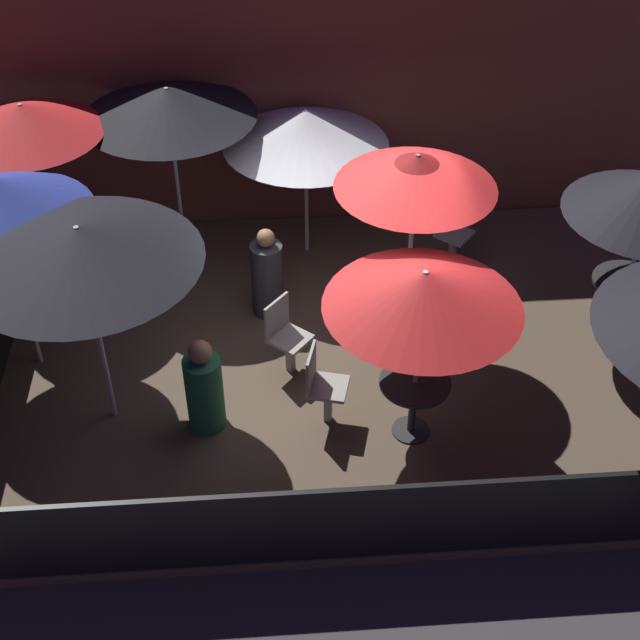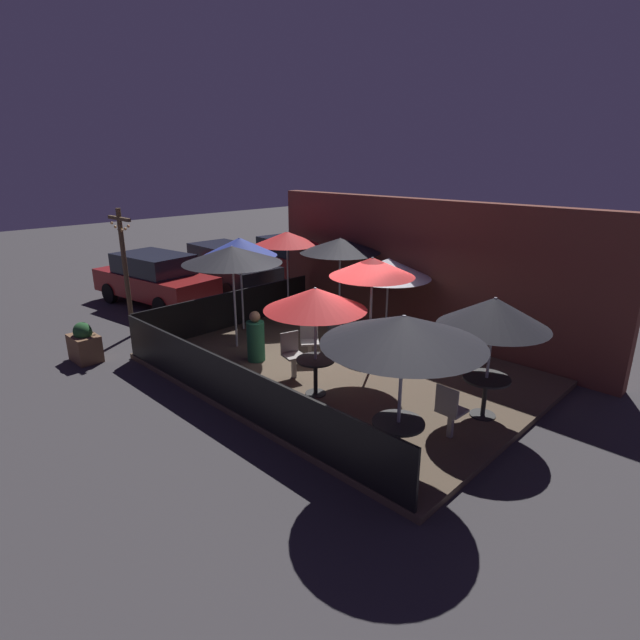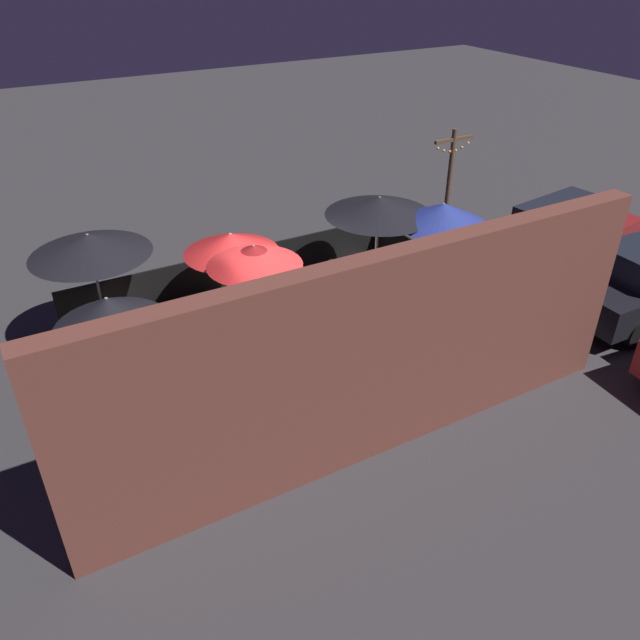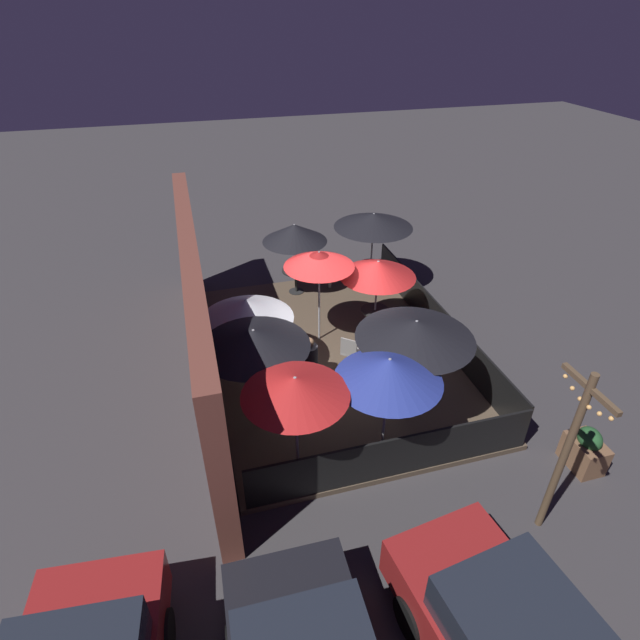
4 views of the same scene
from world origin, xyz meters
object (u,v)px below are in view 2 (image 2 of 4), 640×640
(patio_umbrella_7, at_px, (232,255))
(patron_0, at_px, (256,339))
(patio_umbrella_8, at_px, (388,268))
(parked_car_2, at_px, (291,259))
(patio_chair_2, at_px, (450,410))
(parked_car_1, at_px, (226,267))
(patio_umbrella_1, at_px, (315,299))
(light_post, at_px, (125,266))
(dining_table_2, at_px, (486,386))
(planter_box, at_px, (84,344))
(patio_chair_0, at_px, (442,343))
(patio_umbrella_0, at_px, (404,330))
(patio_umbrella_3, at_px, (372,267))
(dining_table_0, at_px, (398,431))
(dining_table_1, at_px, (316,367))
(patio_umbrella_6, at_px, (287,238))
(patron_1, at_px, (336,326))
(patio_umbrella_4, at_px, (340,245))
(patio_umbrella_5, at_px, (240,247))
(patio_umbrella_2, at_px, (494,312))
(patio_chair_1, at_px, (292,353))
(patio_chair_3, at_px, (310,340))

(patio_umbrella_7, relative_size, patron_0, 2.12)
(patio_umbrella_7, xyz_separation_m, patio_umbrella_8, (2.26, 2.91, -0.42))
(patron_0, xyz_separation_m, parked_car_2, (-5.47, 6.08, 0.22))
(patio_chair_2, xyz_separation_m, parked_car_1, (-10.81, 3.38, 0.21))
(patio_umbrella_1, distance_m, parked_car_1, 9.05)
(patron_0, height_order, light_post, light_post)
(dining_table_2, relative_size, planter_box, 0.88)
(patio_chair_0, bearing_deg, parked_car_1, -144.29)
(patio_umbrella_0, relative_size, parked_car_2, 0.52)
(patio_umbrella_3, xyz_separation_m, dining_table_0, (2.37, -2.27, -1.73))
(dining_table_1, xyz_separation_m, parked_car_2, (-7.61, 6.35, 0.16))
(patio_umbrella_6, distance_m, dining_table_2, 7.20)
(patio_umbrella_8, bearing_deg, parked_car_2, 156.17)
(dining_table_1, bearing_deg, patron_1, 124.18)
(parked_car_1, bearing_deg, patron_1, -12.52)
(patio_umbrella_1, height_order, dining_table_0, patio_umbrella_1)
(patio_umbrella_4, height_order, patron_1, patio_umbrella_4)
(patron_0, height_order, patron_1, patron_1)
(patio_umbrella_0, bearing_deg, patio_umbrella_5, 161.47)
(light_post, bearing_deg, patio_umbrella_2, 14.24)
(dining_table_0, bearing_deg, dining_table_2, 84.86)
(patio_umbrella_6, distance_m, light_post, 4.27)
(dining_table_1, bearing_deg, patron_0, 172.86)
(patio_umbrella_0, distance_m, dining_table_2, 2.76)
(patron_0, bearing_deg, dining_table_1, 104.54)
(patio_chair_0, bearing_deg, dining_table_0, -27.07)
(patio_chair_1, distance_m, parked_car_1, 8.03)
(patio_umbrella_5, distance_m, patio_chair_2, 7.03)
(patio_umbrella_0, xyz_separation_m, patio_umbrella_6, (-6.62, 3.84, 0.11))
(patio_umbrella_7, height_order, patio_chair_1, patio_umbrella_7)
(patio_umbrella_7, bearing_deg, patio_umbrella_1, -8.57)
(patron_0, distance_m, parked_car_2, 8.18)
(patio_umbrella_8, relative_size, patron_0, 1.80)
(patio_umbrella_0, distance_m, patio_chair_3, 4.52)
(patron_0, bearing_deg, patio_umbrella_1, 104.54)
(patron_0, relative_size, patron_1, 0.96)
(patron_0, bearing_deg, dining_table_2, 125.58)
(dining_table_0, bearing_deg, patio_umbrella_2, 84.86)
(dining_table_1, distance_m, patio_chair_0, 3.13)
(patio_umbrella_8, bearing_deg, dining_table_2, -27.98)
(patio_umbrella_0, bearing_deg, patio_chair_0, 112.41)
(patio_umbrella_1, distance_m, parked_car_2, 9.98)
(patio_umbrella_3, xyz_separation_m, patio_chair_3, (-1.40, -0.37, -1.79))
(patio_umbrella_5, bearing_deg, light_post, -132.36)
(patio_umbrella_6, xyz_separation_m, light_post, (-1.93, -3.78, -0.48))
(patio_umbrella_1, xyz_separation_m, patio_chair_1, (-0.92, 0.25, -1.38))
(patio_umbrella_2, height_order, patio_umbrella_7, patio_umbrella_7)
(patio_umbrella_4, bearing_deg, patron_0, -83.23)
(patio_chair_0, distance_m, patron_0, 4.10)
(patio_umbrella_6, relative_size, planter_box, 2.61)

